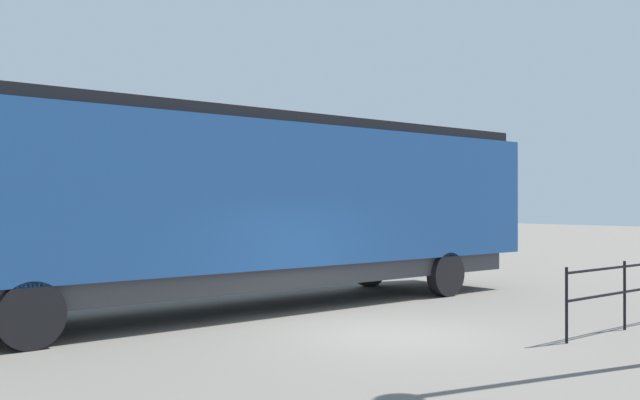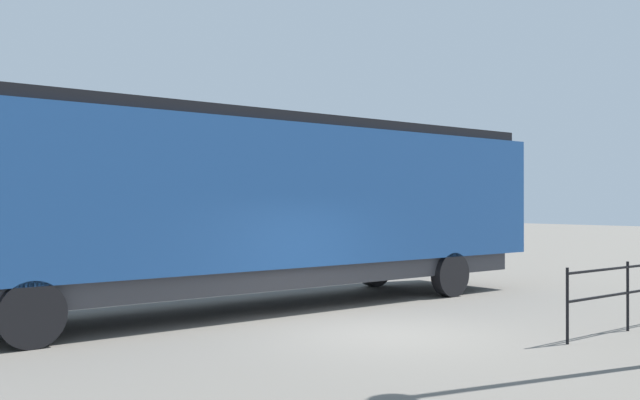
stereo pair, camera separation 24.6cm
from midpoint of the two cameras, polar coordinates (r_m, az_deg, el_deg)
name	(u,v)px [view 2 (the right image)]	position (r m, az deg, el deg)	size (l,w,h in m)	color
ground_plane	(386,334)	(12.87, 5.89, -10.69)	(120.00, 120.00, 0.00)	#666059
locomotive	(269,201)	(15.91, -3.73, -0.10)	(3.07, 15.76, 4.24)	navy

